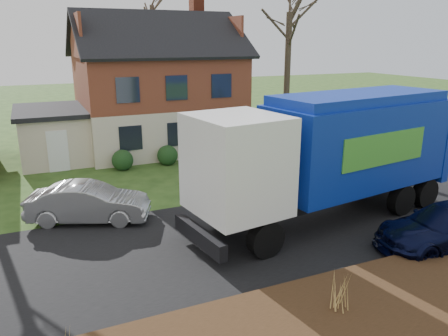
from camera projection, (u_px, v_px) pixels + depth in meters
name	position (u px, v px, depth m)	size (l,w,h in m)	color
ground	(219.00, 241.00, 14.54)	(120.00, 120.00, 0.00)	#274517
road	(219.00, 241.00, 14.54)	(80.00, 7.00, 0.02)	black
mulch_verge	(312.00, 330.00, 9.86)	(80.00, 3.50, 0.30)	black
main_house	(149.00, 82.00, 26.18)	(12.95, 8.95, 9.26)	beige
garbage_truck	(334.00, 149.00, 15.73)	(11.04, 4.34, 4.61)	black
silver_sedan	(89.00, 203.00, 15.97)	(1.51, 4.34, 1.43)	#999CA0
grass_clump_mid	(343.00, 292.00, 10.27)	(0.32, 0.27, 0.90)	tan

